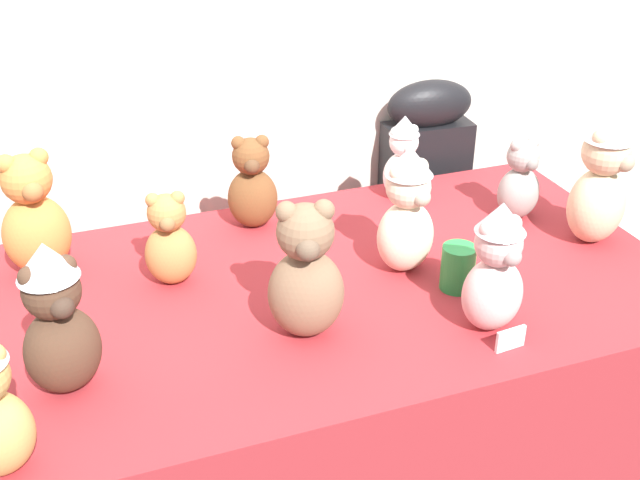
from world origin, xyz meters
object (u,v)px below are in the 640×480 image
Objects in this scene: display_table at (320,405)px; instrument_case at (421,224)px; teddy_bear_ash at (520,181)px; party_cup_green at (458,268)px; teddy_bear_blush at (496,269)px; teddy_bear_cream at (407,211)px; teddy_bear_caramel at (170,242)px; teddy_bear_sand at (601,179)px; teddy_bear_cocoa at (57,321)px; teddy_bear_snow at (403,159)px; teddy_bear_chestnut at (252,185)px; teddy_bear_ginger at (34,217)px; teddy_bear_mocha at (306,275)px.

instrument_case is (0.58, 0.59, 0.13)m from display_table.
teddy_bear_ash reaches higher than party_cup_green.
teddy_bear_blush is 0.94× the size of teddy_bear_cream.
teddy_bear_sand is at bearing -0.21° from teddy_bear_caramel.
teddy_bear_cocoa is (-1.17, -0.78, 0.40)m from instrument_case.
teddy_bear_cocoa is at bearing 166.65° from teddy_bear_blush.
display_table is at bearing -136.30° from teddy_bear_snow.
instrument_case is at bearing 43.49° from teddy_bear_cream.
display_table is at bearing 164.24° from teddy_bear_cream.
teddy_bear_snow reaches higher than teddy_bear_ash.
teddy_bear_chestnut is 0.81× the size of teddy_bear_cream.
teddy_bear_cocoa is 0.90× the size of teddy_bear_sand.
teddy_bear_ginger reaches higher than teddy_bear_blush.
instrument_case is at bearing 68.50° from party_cup_green.
teddy_bear_chestnut is (0.55, 0.05, -0.02)m from teddy_bear_ginger.
teddy_bear_ash is (-0.11, 0.18, -0.07)m from teddy_bear_sand.
teddy_bear_mocha reaches higher than teddy_bear_caramel.
instrument_case is at bearing 33.25° from teddy_bear_chestnut.
teddy_bear_sand is at bearing 11.08° from party_cup_green.
teddy_bear_cocoa reaches higher than teddy_bear_ash.
teddy_bear_chestnut is 0.82× the size of teddy_bear_mocha.
teddy_bear_mocha is at bearing -15.43° from teddy_bear_cocoa.
instrument_case is 3.19× the size of teddy_bear_mocha.
teddy_bear_sand reaches higher than teddy_bear_chestnut.
display_table is at bearing 0.64° from teddy_bear_cocoa.
teddy_bear_caramel is 2.15× the size of party_cup_green.
teddy_bear_ash is (1.24, -0.15, -0.04)m from teddy_bear_ginger.
instrument_case is 1.08m from teddy_bear_caramel.
teddy_bear_cocoa is 1.39× the size of teddy_bear_ash.
teddy_bear_mocha is (0.23, -0.30, 0.04)m from teddy_bear_caramel.
teddy_bear_sand reaches higher than teddy_bear_blush.
teddy_bear_ash is at bearing -1.88° from teddy_bear_cocoa.
teddy_bear_snow reaches higher than party_cup_green.
display_table is 5.36× the size of teddy_bear_cream.
party_cup_green is at bearing -12.97° from teddy_bear_cocoa.
teddy_bear_ginger is at bearing 144.14° from teddy_bear_sand.
teddy_bear_ash is at bearing -41.87° from teddy_bear_snow.
instrument_case is 0.78m from teddy_bear_chestnut.
teddy_bear_ash is 0.43m from party_cup_green.
teddy_bear_cream is at bearing -38.31° from teddy_bear_chestnut.
teddy_bear_ginger reaches higher than instrument_case.
teddy_bear_snow is at bearing 26.91° from teddy_bear_caramel.
teddy_bear_cocoa is 0.42m from teddy_bear_caramel.
teddy_bear_mocha is (-0.03, -0.51, 0.03)m from teddy_bear_chestnut.
teddy_bear_ginger is 1.01m from party_cup_green.
teddy_bear_cocoa is at bearing -169.04° from teddy_bear_ash.
teddy_bear_chestnut is at bearing 132.77° from teddy_bear_sand.
display_table is 5.32× the size of teddy_bear_cocoa.
teddy_bear_sand is 0.52m from teddy_bear_blush.
display_table is at bearing -37.48° from teddy_bear_ginger.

